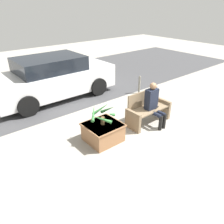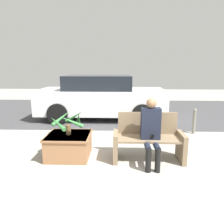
# 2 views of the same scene
# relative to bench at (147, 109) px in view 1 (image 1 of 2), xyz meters

# --- Properties ---
(ground_plane) EXTENTS (30.00, 30.00, 0.00)m
(ground_plane) POSITION_rel_bench_xyz_m (-0.13, -0.91, -0.42)
(ground_plane) COLOR #9E998E
(road_surface) EXTENTS (20.00, 6.00, 0.01)m
(road_surface) POSITION_rel_bench_xyz_m (-0.13, 5.00, -0.42)
(road_surface) COLOR #424244
(road_surface) RESTS_ON ground_plane
(bench) EXTENTS (1.43, 0.58, 0.96)m
(bench) POSITION_rel_bench_xyz_m (0.00, 0.00, 0.00)
(bench) COLOR #7A664C
(bench) RESTS_ON ground_plane
(person_seated) EXTENTS (0.38, 0.64, 1.30)m
(person_seated) POSITION_rel_bench_xyz_m (0.02, -0.19, 0.29)
(person_seated) COLOR black
(person_seated) RESTS_ON ground_plane
(planter_box) EXTENTS (0.91, 0.87, 0.49)m
(planter_box) POSITION_rel_bench_xyz_m (-1.66, 0.06, -0.16)
(planter_box) COLOR #936642
(planter_box) RESTS_ON ground_plane
(potted_plant) EXTENTS (0.74, 0.76, 0.52)m
(potted_plant) POSITION_rel_bench_xyz_m (-1.65, 0.06, 0.38)
(potted_plant) COLOR brown
(potted_plant) RESTS_ON planter_box
(parked_car) EXTENTS (4.53, 1.98, 1.58)m
(parked_car) POSITION_rel_bench_xyz_m (-1.28, 3.61, 0.36)
(parked_car) COLOR silver
(parked_car) RESTS_ON ground_plane
(bollard_post) EXTENTS (0.10, 0.10, 0.73)m
(bollard_post) POSITION_rel_bench_xyz_m (1.53, 1.82, -0.04)
(bollard_post) COLOR slate
(bollard_post) RESTS_ON ground_plane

